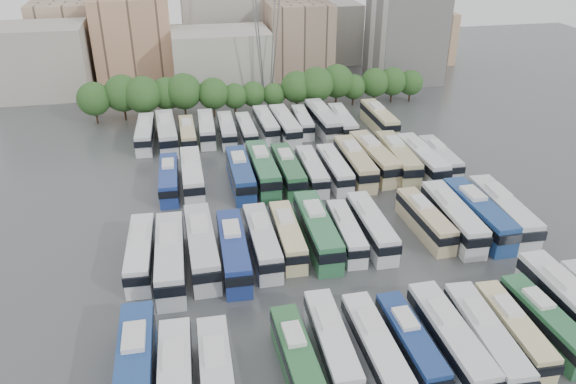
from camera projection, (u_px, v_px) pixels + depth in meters
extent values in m
plane|color=#424447|center=(320.00, 222.00, 69.88)|extent=(220.00, 220.00, 0.00)
cylinder|color=black|center=(97.00, 117.00, 100.40)|extent=(0.36, 0.36, 2.48)
sphere|color=#234C1E|center=(94.00, 99.00, 98.86)|extent=(5.95, 5.95, 5.95)
cylinder|color=black|center=(125.00, 113.00, 101.86)|extent=(0.36, 0.36, 2.74)
sphere|color=#234C1E|center=(122.00, 93.00, 100.15)|extent=(6.58, 6.58, 6.58)
cylinder|color=black|center=(145.00, 114.00, 101.19)|extent=(0.36, 0.36, 2.73)
sphere|color=#234C1E|center=(143.00, 95.00, 99.49)|extent=(6.55, 6.55, 6.55)
cylinder|color=black|center=(168.00, 111.00, 103.37)|extent=(0.36, 0.36, 2.45)
sphere|color=#234C1E|center=(166.00, 93.00, 101.84)|extent=(5.87, 5.87, 5.87)
cylinder|color=black|center=(185.00, 111.00, 102.99)|extent=(0.36, 0.36, 2.71)
sphere|color=#234C1E|center=(184.00, 91.00, 101.29)|extent=(6.51, 6.51, 6.51)
cylinder|color=black|center=(214.00, 111.00, 103.56)|extent=(0.36, 0.36, 2.39)
sphere|color=#234C1E|center=(213.00, 94.00, 102.07)|extent=(5.74, 5.74, 5.74)
cylinder|color=black|center=(235.00, 110.00, 104.61)|extent=(0.36, 0.36, 1.96)
sphere|color=#234C1E|center=(235.00, 96.00, 103.38)|extent=(4.71, 4.71, 4.71)
cylinder|color=black|center=(254.00, 108.00, 105.76)|extent=(0.36, 0.36, 1.95)
sphere|color=#234C1E|center=(253.00, 94.00, 104.54)|extent=(4.69, 4.69, 4.69)
cylinder|color=black|center=(274.00, 107.00, 106.23)|extent=(0.36, 0.36, 1.81)
sphere|color=#234C1E|center=(274.00, 95.00, 105.11)|extent=(4.34, 4.34, 4.34)
cylinder|color=black|center=(297.00, 104.00, 106.72)|extent=(0.36, 0.36, 2.48)
sphere|color=#234C1E|center=(297.00, 87.00, 105.16)|extent=(5.96, 5.96, 5.96)
cylinder|color=black|center=(316.00, 103.00, 106.81)|extent=(0.36, 0.36, 2.71)
sphere|color=#234C1E|center=(316.00, 84.00, 105.12)|extent=(6.51, 6.51, 6.51)
cylinder|color=black|center=(336.00, 99.00, 109.06)|extent=(0.36, 0.36, 2.67)
sphere|color=#234C1E|center=(337.00, 81.00, 107.39)|extent=(6.40, 6.40, 6.40)
cylinder|color=black|center=(353.00, 100.00, 109.55)|extent=(0.36, 0.36, 2.00)
sphere|color=#234C1E|center=(353.00, 87.00, 108.30)|extent=(4.80, 4.80, 4.80)
cylinder|color=black|center=(374.00, 98.00, 110.31)|extent=(0.36, 0.36, 2.32)
sphere|color=#234C1E|center=(375.00, 82.00, 108.86)|extent=(5.56, 5.56, 5.56)
cylinder|color=black|center=(391.00, 97.00, 111.20)|extent=(0.36, 0.36, 2.28)
sphere|color=#234C1E|center=(392.00, 81.00, 109.77)|extent=(5.47, 5.47, 5.47)
cylinder|color=black|center=(409.00, 96.00, 111.87)|extent=(0.36, 0.36, 2.03)
sphere|color=#234C1E|center=(411.00, 83.00, 110.60)|extent=(4.88, 4.88, 4.88)
cube|color=#9E998E|center=(42.00, 61.00, 113.04)|extent=(18.00, 14.00, 14.00)
cube|color=tan|center=(133.00, 40.00, 120.56)|extent=(16.00, 12.00, 18.00)
cube|color=#ADA89E|center=(222.00, 59.00, 118.21)|extent=(20.00, 14.00, 12.00)
cube|color=gray|center=(299.00, 40.00, 125.73)|extent=(14.00, 12.00, 16.00)
cube|color=gray|center=(229.00, 21.00, 134.47)|extent=(22.00, 16.00, 20.00)
cube|color=tan|center=(72.00, 38.00, 127.21)|extent=(16.00, 14.00, 16.00)
cube|color=#A39E93|center=(320.00, 32.00, 138.06)|extent=(18.00, 14.00, 14.00)
cube|color=tan|center=(420.00, 37.00, 137.60)|extent=(14.00, 12.00, 12.00)
cube|color=gray|center=(181.00, 50.00, 129.41)|extent=(12.00, 10.00, 10.00)
cube|color=silver|center=(407.00, 20.00, 120.41)|extent=(14.00, 14.00, 26.00)
cylinder|color=slate|center=(257.00, 14.00, 103.79)|extent=(2.90, 2.91, 33.83)
cylinder|color=slate|center=(254.00, 10.00, 107.26)|extent=(2.90, 2.91, 33.83)
cylinder|color=slate|center=(278.00, 13.00, 104.50)|extent=(2.90, 2.91, 33.83)
cylinder|color=slate|center=(274.00, 10.00, 107.98)|extent=(2.90, 2.91, 33.83)
cube|color=navy|center=(136.00, 370.00, 45.36)|extent=(2.91, 12.99, 3.67)
cube|color=black|center=(135.00, 365.00, 44.90)|extent=(3.04, 13.19, 1.08)
cube|color=silver|center=(134.00, 337.00, 45.82)|extent=(1.88, 3.48, 0.48)
cube|color=black|center=(175.00, 381.00, 43.56)|extent=(3.05, 12.39, 1.01)
cube|color=silver|center=(174.00, 354.00, 44.43)|extent=(1.81, 3.28, 0.44)
cube|color=silver|center=(217.00, 381.00, 44.50)|extent=(2.73, 11.89, 3.36)
cube|color=black|center=(217.00, 377.00, 44.07)|extent=(2.85, 12.07, 0.99)
cube|color=silver|center=(214.00, 350.00, 44.92)|extent=(1.73, 3.19, 0.43)
cube|color=#2C6739|center=(298.00, 361.00, 46.58)|extent=(2.67, 11.07, 3.12)
cube|color=black|center=(298.00, 357.00, 46.18)|extent=(2.78, 11.24, 0.92)
cube|color=silver|center=(294.00, 334.00, 46.95)|extent=(1.65, 2.98, 0.40)
cube|color=silver|center=(331.00, 345.00, 48.21)|extent=(2.66, 11.46, 3.23)
cube|color=black|center=(332.00, 341.00, 47.80)|extent=(2.78, 11.64, 0.95)
cube|color=silver|center=(328.00, 318.00, 48.61)|extent=(1.68, 3.08, 0.42)
cube|color=white|center=(375.00, 349.00, 47.73)|extent=(2.58, 11.55, 3.27)
cube|color=black|center=(376.00, 345.00, 47.32)|extent=(2.70, 11.73, 0.96)
cube|color=silver|center=(371.00, 321.00, 48.13)|extent=(1.67, 3.09, 0.42)
cube|color=navy|center=(410.00, 344.00, 48.44)|extent=(2.51, 10.85, 3.06)
cube|color=black|center=(411.00, 340.00, 48.05)|extent=(2.62, 11.01, 0.90)
cube|color=silver|center=(406.00, 318.00, 48.81)|extent=(1.59, 2.91, 0.40)
cube|color=silver|center=(449.00, 341.00, 48.47)|extent=(2.78, 12.42, 3.51)
cube|color=black|center=(451.00, 336.00, 48.02)|extent=(2.91, 12.61, 1.03)
cube|color=silver|center=(444.00, 311.00, 48.90)|extent=(1.79, 3.33, 0.45)
cube|color=silver|center=(484.00, 340.00, 48.61)|extent=(3.19, 12.24, 3.44)
cube|color=black|center=(487.00, 335.00, 48.18)|extent=(3.32, 12.43, 1.01)
cube|color=silver|center=(480.00, 311.00, 49.05)|extent=(1.88, 3.32, 0.44)
cube|color=beige|center=(513.00, 331.00, 49.92)|extent=(2.64, 10.86, 3.06)
cube|color=black|center=(515.00, 327.00, 49.54)|extent=(2.75, 11.03, 0.90)
cube|color=silver|center=(508.00, 306.00, 50.31)|extent=(1.62, 2.93, 0.40)
cube|color=#2D6941|center=(544.00, 323.00, 50.87)|extent=(2.89, 11.04, 3.10)
cube|color=black|center=(547.00, 319.00, 50.48)|extent=(3.01, 11.21, 0.91)
cube|color=silver|center=(539.00, 298.00, 51.24)|extent=(1.70, 2.99, 0.40)
cube|color=silver|center=(569.00, 306.00, 52.45)|extent=(2.98, 13.26, 3.75)
cube|color=black|center=(572.00, 301.00, 51.98)|extent=(3.12, 13.46, 1.10)
cube|color=silver|center=(563.00, 277.00, 52.91)|extent=(1.92, 3.55, 0.49)
cube|color=white|center=(141.00, 254.00, 60.62)|extent=(2.96, 11.91, 3.35)
cube|color=black|center=(140.00, 249.00, 60.20)|extent=(3.08, 12.09, 0.99)
cube|color=silver|center=(140.00, 232.00, 61.05)|extent=(1.79, 3.21, 0.43)
cube|color=silver|center=(171.00, 258.00, 59.43)|extent=(3.10, 13.45, 3.80)
cube|color=black|center=(170.00, 253.00, 58.95)|extent=(3.24, 13.65, 1.12)
cube|color=silver|center=(169.00, 233.00, 59.91)|extent=(1.97, 3.61, 0.49)
cube|color=silver|center=(202.00, 247.00, 61.34)|extent=(3.09, 13.36, 3.77)
cube|color=black|center=(201.00, 243.00, 60.87)|extent=(3.23, 13.56, 1.11)
cube|color=silver|center=(199.00, 223.00, 61.80)|extent=(1.95, 3.59, 0.49)
cube|color=navy|center=(234.00, 252.00, 60.75)|extent=(2.97, 12.67, 3.57)
cube|color=black|center=(233.00, 247.00, 60.29)|extent=(3.10, 12.86, 1.05)
cube|color=silver|center=(231.00, 228.00, 61.19)|extent=(1.86, 3.40, 0.46)
cube|color=silver|center=(262.00, 242.00, 62.60)|extent=(2.63, 12.10, 3.42)
cube|color=black|center=(262.00, 238.00, 62.17)|extent=(2.75, 12.28, 1.01)
cube|color=silver|center=(259.00, 221.00, 63.02)|extent=(1.73, 3.23, 0.44)
cube|color=beige|center=(287.00, 237.00, 63.84)|extent=(2.62, 11.41, 3.22)
cube|color=black|center=(288.00, 233.00, 63.44)|extent=(2.74, 11.58, 0.95)
cube|color=silver|center=(285.00, 217.00, 64.25)|extent=(1.67, 3.06, 0.42)
cube|color=#317348|center=(317.00, 231.00, 64.36)|extent=(2.95, 13.26, 3.75)
cube|color=black|center=(318.00, 227.00, 63.88)|extent=(3.09, 13.45, 1.10)
cube|color=silver|center=(314.00, 208.00, 64.82)|extent=(1.91, 3.55, 0.48)
cube|color=white|center=(346.00, 233.00, 64.73)|extent=(2.72, 10.83, 3.04)
cube|color=black|center=(346.00, 229.00, 64.34)|extent=(2.83, 11.00, 0.90)
cube|color=silver|center=(344.00, 214.00, 65.11)|extent=(1.64, 2.93, 0.39)
cube|color=silver|center=(371.00, 228.00, 65.43)|extent=(2.62, 11.99, 3.39)
cube|color=black|center=(372.00, 223.00, 65.01)|extent=(2.74, 12.17, 1.00)
cube|color=silver|center=(368.00, 207.00, 65.86)|extent=(1.72, 3.20, 0.44)
cube|color=#CCB98C|center=(425.00, 221.00, 67.01)|extent=(2.91, 11.57, 3.25)
cube|color=black|center=(426.00, 217.00, 66.60)|extent=(3.03, 11.75, 0.96)
cube|color=silver|center=(421.00, 202.00, 67.40)|extent=(1.75, 3.13, 0.42)
cube|color=silver|center=(452.00, 218.00, 67.03)|extent=(3.17, 13.16, 3.71)
cube|color=black|center=(454.00, 214.00, 66.56)|extent=(3.31, 13.36, 1.09)
cube|color=silver|center=(449.00, 197.00, 67.49)|extent=(1.96, 3.54, 0.48)
cube|color=navy|center=(478.00, 215.00, 67.64)|extent=(3.13, 13.45, 3.79)
cube|color=black|center=(479.00, 210.00, 67.16)|extent=(3.27, 13.65, 1.12)
cube|color=silver|center=(473.00, 193.00, 68.11)|extent=(1.97, 3.61, 0.49)
cube|color=silver|center=(502.00, 213.00, 68.19)|extent=(3.39, 13.50, 3.80)
cube|color=black|center=(504.00, 208.00, 67.71)|extent=(3.53, 13.71, 1.12)
cube|color=silver|center=(498.00, 191.00, 68.67)|extent=(2.04, 3.65, 0.49)
cube|color=navy|center=(169.00, 180.00, 76.89)|extent=(2.67, 11.40, 3.21)
cube|color=black|center=(169.00, 176.00, 76.49)|extent=(2.78, 11.57, 0.95)
cube|color=silver|center=(168.00, 163.00, 77.30)|extent=(1.68, 3.06, 0.42)
cube|color=silver|center=(192.00, 176.00, 77.68)|extent=(2.67, 12.54, 3.55)
cube|color=black|center=(192.00, 172.00, 77.24)|extent=(2.80, 12.73, 1.05)
cube|color=silver|center=(190.00, 158.00, 78.12)|extent=(1.78, 3.35, 0.46)
cube|color=navy|center=(240.00, 175.00, 77.88)|extent=(2.70, 12.66, 3.59)
cube|color=black|center=(240.00, 171.00, 77.43)|extent=(2.83, 12.85, 1.05)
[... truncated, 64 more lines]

